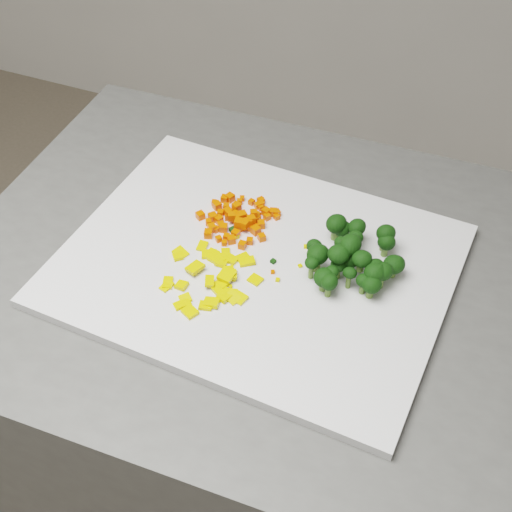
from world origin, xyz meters
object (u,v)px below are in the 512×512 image
at_px(counter_block, 285,446).
at_px(carrot_pile, 239,213).
at_px(cutting_board, 256,265).
at_px(pepper_pile, 210,275).
at_px(broccoli_pile, 351,253).

distance_m(counter_block, carrot_pile, 0.49).
bearing_deg(cutting_board, counter_block, 12.59).
height_order(pepper_pile, broccoli_pile, broccoli_pile).
distance_m(pepper_pile, broccoli_pile, 0.18).
distance_m(cutting_board, carrot_pile, 0.09).
xyz_separation_m(pepper_pile, broccoli_pile, (0.16, 0.09, 0.02)).
bearing_deg(cutting_board, broccoli_pile, 15.41).
bearing_deg(broccoli_pile, cutting_board, -164.59).
bearing_deg(counter_block, pepper_pile, -145.10).
bearing_deg(broccoli_pile, counter_block, -162.50).
relative_size(cutting_board, carrot_pile, 4.50).
bearing_deg(broccoli_pile, pepper_pile, -151.77).
height_order(cutting_board, pepper_pile, pepper_pile).
xyz_separation_m(carrot_pile, broccoli_pile, (0.17, -0.03, 0.02)).
xyz_separation_m(cutting_board, broccoli_pile, (0.12, 0.03, 0.04)).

